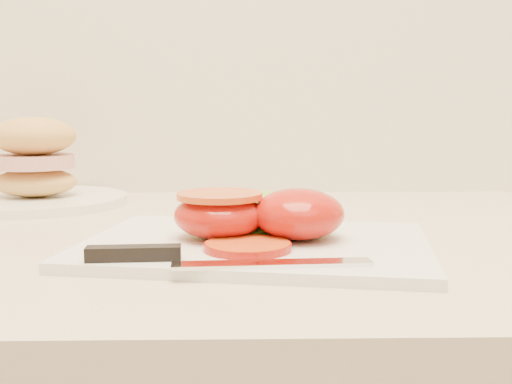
{
  "coord_description": "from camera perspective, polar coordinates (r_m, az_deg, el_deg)",
  "views": [
    {
      "loc": [
        -0.46,
        0.99,
        1.07
      ],
      "look_at": [
        -0.45,
        1.59,
        0.99
      ],
      "focal_mm": 45.0,
      "sensor_mm": 36.0,
      "label": 1
    }
  ],
  "objects": [
    {
      "name": "tomato_half_dome",
      "position": [
        0.61,
        3.77,
        -1.95
      ],
      "size": [
        0.09,
        0.09,
        0.05
      ],
      "primitive_type": "ellipsoid",
      "color": "red",
      "rests_on": "cutting_board"
    },
    {
      "name": "cutting_board",
      "position": [
        0.61,
        0.02,
        -4.78
      ],
      "size": [
        0.36,
        0.28,
        0.01
      ],
      "primitive_type": "cube",
      "rotation": [
        0.0,
        0.0,
        -0.18
      ],
      "color": "silver",
      "rests_on": "counter"
    },
    {
      "name": "sandwich_plate",
      "position": [
        0.94,
        -19.04,
        1.57
      ],
      "size": [
        0.25,
        0.25,
        0.12
      ],
      "rotation": [
        0.0,
        0.0,
        0.37
      ],
      "color": "white",
      "rests_on": "counter"
    },
    {
      "name": "tomato_half_cut",
      "position": [
        0.62,
        -3.25,
        -1.91
      ],
      "size": [
        0.09,
        0.09,
        0.04
      ],
      "color": "red",
      "rests_on": "cutting_board"
    },
    {
      "name": "lettuce_leaf_1",
      "position": [
        0.67,
        3.21,
        -2.2
      ],
      "size": [
        0.13,
        0.12,
        0.02
      ],
      "primitive_type": "ellipsoid",
      "rotation": [
        0.0,
        0.0,
        0.61
      ],
      "color": "#85C634",
      "rests_on": "cutting_board"
    },
    {
      "name": "lettuce_leaf_0",
      "position": [
        0.67,
        -0.23,
        -1.86
      ],
      "size": [
        0.19,
        0.17,
        0.03
      ],
      "primitive_type": "ellipsoid",
      "rotation": [
        0.0,
        0.0,
        -0.43
      ],
      "color": "#85C634",
      "rests_on": "cutting_board"
    },
    {
      "name": "tomato_slice_0",
      "position": [
        0.57,
        -0.74,
        -4.85
      ],
      "size": [
        0.08,
        0.08,
        0.01
      ],
      "primitive_type": "cylinder",
      "color": "#D95D27",
      "rests_on": "cutting_board"
    },
    {
      "name": "knife",
      "position": [
        0.53,
        -6.16,
        -5.79
      ],
      "size": [
        0.23,
        0.05,
        0.01
      ],
      "rotation": [
        0.0,
        0.0,
        0.07
      ],
      "color": "silver",
      "rests_on": "cutting_board"
    }
  ]
}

